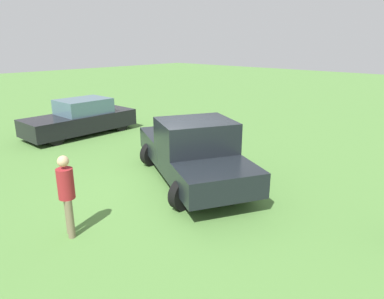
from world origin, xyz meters
name	(u,v)px	position (x,y,z in m)	size (l,w,h in m)	color
ground_plane	(174,187)	(0.00, 0.00, 0.00)	(80.00, 80.00, 0.00)	#54843D
pickup_truck	(194,150)	(0.64, -0.13, 0.92)	(4.02, 5.34, 1.79)	black
sedan_far	(81,118)	(1.27, 6.85, 0.68)	(4.59, 1.84, 1.47)	black
person_bystander	(67,192)	(-3.12, -0.22, 0.95)	(0.41, 0.41, 1.69)	#7A6B51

